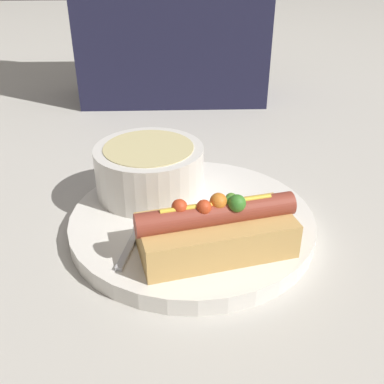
# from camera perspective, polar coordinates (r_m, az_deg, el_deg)

# --- Properties ---
(ground_plane) EXTENTS (4.00, 4.00, 0.00)m
(ground_plane) POSITION_cam_1_polar(r_m,az_deg,el_deg) (0.49, -0.00, -4.69)
(ground_plane) COLOR #BCB7AD
(dinner_plate) EXTENTS (0.26, 0.26, 0.02)m
(dinner_plate) POSITION_cam_1_polar(r_m,az_deg,el_deg) (0.49, -0.00, -3.81)
(dinner_plate) COLOR white
(dinner_plate) RESTS_ON ground_plane
(hot_dog) EXTENTS (0.15, 0.10, 0.06)m
(hot_dog) POSITION_cam_1_polar(r_m,az_deg,el_deg) (0.42, 3.05, -4.82)
(hot_dog) COLOR tan
(hot_dog) RESTS_ON dinner_plate
(soup_bowl) EXTENTS (0.12, 0.12, 0.06)m
(soup_bowl) POSITION_cam_1_polar(r_m,az_deg,el_deg) (0.52, -5.42, 3.14)
(soup_bowl) COLOR silver
(soup_bowl) RESTS_ON dinner_plate
(spoon) EXTENTS (0.05, 0.16, 0.01)m
(spoon) POSITION_cam_1_polar(r_m,az_deg,el_deg) (0.51, -5.02, -0.82)
(spoon) COLOR #B7B7BC
(spoon) RESTS_ON dinner_plate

